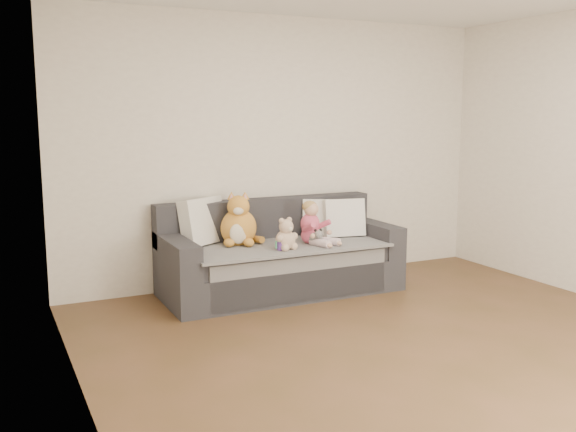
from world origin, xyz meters
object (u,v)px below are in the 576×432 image
object	(u,v)px
plush_cat	(239,224)
sippy_cup	(281,243)
sofa	(279,259)
toddler	(313,226)
teddy_bear	(286,237)

from	to	relation	value
plush_cat	sippy_cup	bearing A→B (deg)	-38.05
sofa	toddler	distance (m)	0.46
toddler	plush_cat	bearing A→B (deg)	137.41
plush_cat	toddler	bearing A→B (deg)	-0.96
toddler	sofa	bearing A→B (deg)	124.02
plush_cat	teddy_bear	distance (m)	0.49
sofa	toddler	bearing A→B (deg)	-35.24
teddy_bear	sippy_cup	bearing A→B (deg)	175.93
toddler	sippy_cup	distance (m)	0.43
sofa	teddy_bear	xyz separation A→B (m)	(-0.08, -0.32, 0.28)
plush_cat	teddy_bear	bearing A→B (deg)	-31.85
sofa	sippy_cup	size ratio (longest dim) A/B	17.29
toddler	plush_cat	xyz separation A→B (m)	(-0.63, 0.25, 0.02)
toddler	teddy_bear	bearing A→B (deg)	-179.25
sofa	teddy_bear	size ratio (longest dim) A/B	7.51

